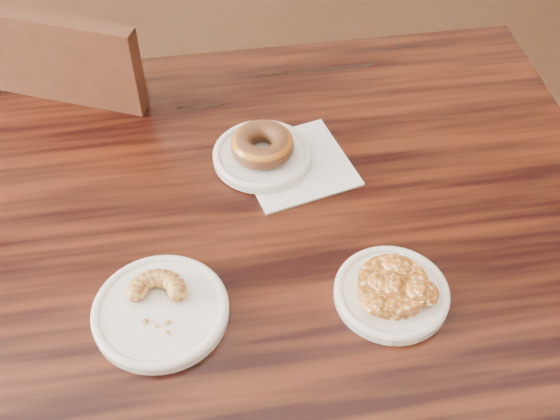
{
  "coord_description": "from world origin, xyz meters",
  "views": [
    {
      "loc": [
        0.12,
        -0.33,
        1.49
      ],
      "look_at": [
        0.13,
        0.3,
        0.8
      ],
      "focal_mm": 45.0,
      "sensor_mm": 36.0,
      "label": 1
    }
  ],
  "objects_px": {
    "glazed_donut": "(262,145)",
    "cruller_fragment": "(159,304)",
    "cafe_table": "(283,402)",
    "apple_fritter": "(393,284)",
    "chair_far": "(104,137)"
  },
  "relations": [
    {
      "from": "glazed_donut",
      "to": "cruller_fragment",
      "type": "height_order",
      "value": "glazed_donut"
    },
    {
      "from": "cafe_table",
      "to": "glazed_donut",
      "type": "relative_size",
      "value": 10.49
    },
    {
      "from": "glazed_donut",
      "to": "apple_fritter",
      "type": "height_order",
      "value": "glazed_donut"
    },
    {
      "from": "apple_fritter",
      "to": "cruller_fragment",
      "type": "xyz_separation_m",
      "value": [
        -0.29,
        -0.02,
        -0.0
      ]
    },
    {
      "from": "glazed_donut",
      "to": "apple_fritter",
      "type": "xyz_separation_m",
      "value": [
        0.16,
        -0.25,
        -0.01
      ]
    },
    {
      "from": "cafe_table",
      "to": "glazed_donut",
      "type": "bearing_deg",
      "value": 89.75
    },
    {
      "from": "chair_far",
      "to": "cruller_fragment",
      "type": "distance_m",
      "value": 0.78
    },
    {
      "from": "cafe_table",
      "to": "apple_fritter",
      "type": "bearing_deg",
      "value": -25.46
    },
    {
      "from": "cafe_table",
      "to": "glazed_donut",
      "type": "distance_m",
      "value": 0.46
    },
    {
      "from": "cafe_table",
      "to": "chair_far",
      "type": "relative_size",
      "value": 1.12
    },
    {
      "from": "chair_far",
      "to": "cruller_fragment",
      "type": "relative_size",
      "value": 10.15
    },
    {
      "from": "chair_far",
      "to": "cruller_fragment",
      "type": "bearing_deg",
      "value": 125.14
    },
    {
      "from": "chair_far",
      "to": "apple_fritter",
      "type": "height_order",
      "value": "chair_far"
    },
    {
      "from": "chair_far",
      "to": "cruller_fragment",
      "type": "xyz_separation_m",
      "value": [
        0.23,
        -0.67,
        0.32
      ]
    },
    {
      "from": "chair_far",
      "to": "apple_fritter",
      "type": "relative_size",
      "value": 7.07
    }
  ]
}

